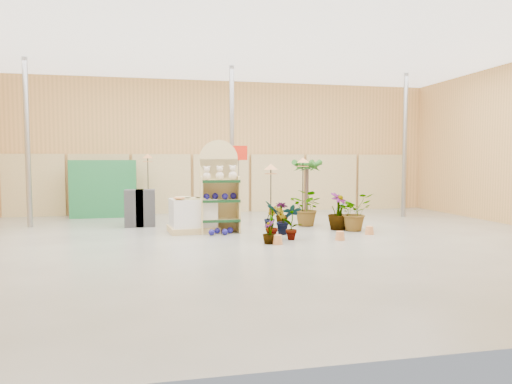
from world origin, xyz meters
The scene contains 23 objects.
room centered at (0.00, 0.91, 2.21)m, with size 15.20×12.10×4.70m.
display_shelf centered at (-0.60, 1.68, 1.05)m, with size 0.98×0.63×2.31m.
teddy_bears centered at (-0.58, 1.57, 1.46)m, with size 0.85×0.21×0.35m.
gazing_balls_shelf centered at (-0.60, 1.55, 0.90)m, with size 0.85×0.29×0.16m.
gazing_balls_floor centered at (-0.62, 1.24, 0.07)m, with size 0.63×0.39×0.15m.
pallet_stack centered at (-1.26, 1.77, 0.42)m, with size 1.29×1.12×0.87m.
charcoal_planters centered at (-2.60, 3.03, 0.50)m, with size 0.80×0.50×1.00m.
trellis_stock centered at (-3.80, 5.20, 0.90)m, with size 2.00×0.30×1.80m, color #1F6F3A.
offer_sign centered at (0.10, 2.98, 1.57)m, with size 0.50×0.08×2.20m.
bird_table_front centered at (0.61, 1.21, 1.58)m, with size 0.34×0.34×1.71m.
bird_table_right centered at (1.76, 2.24, 1.74)m, with size 0.34×0.34×1.87m.
bird_table_back centered at (-2.42, 4.57, 1.85)m, with size 0.34×0.34×1.99m.
palm centered at (2.10, 2.93, 1.64)m, with size 0.70×0.70×1.91m.
potted_plant_0 centered at (0.44, 0.34, 0.44)m, with size 0.46×0.31×0.88m, color #215B19.
potted_plant_1 centered at (0.82, 0.88, 0.34)m, with size 0.37×0.30×0.68m, color #215B19.
potted_plant_3 centered at (2.44, 1.37, 0.48)m, with size 0.54×0.54×0.96m, color #215B19.
potted_plant_4 centered at (2.75, 1.96, 0.33)m, with size 0.35×0.24×0.67m, color #215B19.
potted_plant_5 centered at (0.73, 1.71, 0.31)m, with size 0.35×0.28×0.63m, color #215B19.
potted_plant_6 centered at (1.89, 2.19, 0.50)m, with size 0.89×0.78×0.99m, color #215B19.
potted_plant_7 centered at (0.23, -0.20, 0.25)m, with size 0.28×0.28×0.51m, color #215B19.
potted_plant_8 centered at (0.85, 0.17, 0.41)m, with size 0.43×0.29×0.82m, color #215B19.
potted_plant_10 centered at (2.79, 1.15, 0.48)m, with size 0.86×0.75×0.96m, color #215B19.
potted_plant_11 centered at (1.26, 2.55, 0.32)m, with size 0.36×0.36×0.64m, color #215B19.
Camera 1 is at (-2.01, -9.66, 1.80)m, focal length 32.00 mm.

